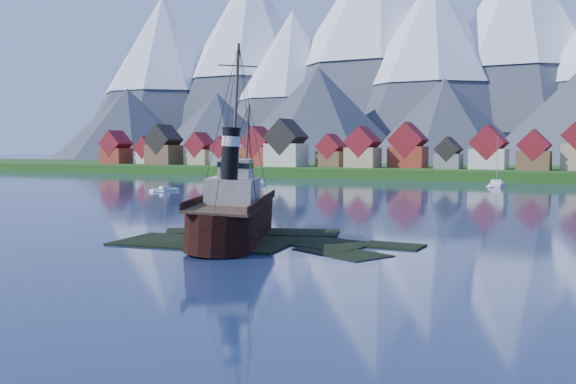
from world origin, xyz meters
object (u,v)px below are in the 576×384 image
at_px(tugboat_wreck, 240,214).
at_px(sailboat_e, 496,185).
at_px(sailboat_b, 164,190).
at_px(sailboat_a, 225,205).
at_px(sailboat_c, 259,184).

distance_m(tugboat_wreck, sailboat_e, 110.62).
bearing_deg(sailboat_e, sailboat_b, -143.36).
bearing_deg(sailboat_a, tugboat_wreck, -96.28).
height_order(tugboat_wreck, sailboat_b, tugboat_wreck).
height_order(sailboat_c, sailboat_e, sailboat_e).
bearing_deg(sailboat_b, sailboat_c, 98.64).
bearing_deg(sailboat_c, sailboat_a, -106.02).
bearing_deg(sailboat_a, sailboat_c, 73.21).
bearing_deg(tugboat_wreck, sailboat_b, 111.27).
xyz_separation_m(sailboat_b, sailboat_e, (63.15, 54.23, 0.06)).
distance_m(sailboat_a, sailboat_c, 64.15).
height_order(tugboat_wreck, sailboat_c, tugboat_wreck).
distance_m(sailboat_a, sailboat_e, 85.20).
distance_m(sailboat_c, sailboat_e, 61.29).
bearing_deg(sailboat_b, sailboat_e, 59.09).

